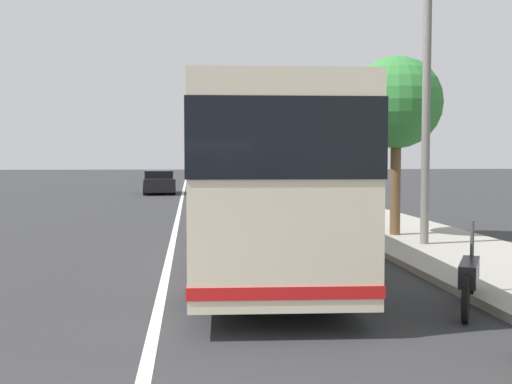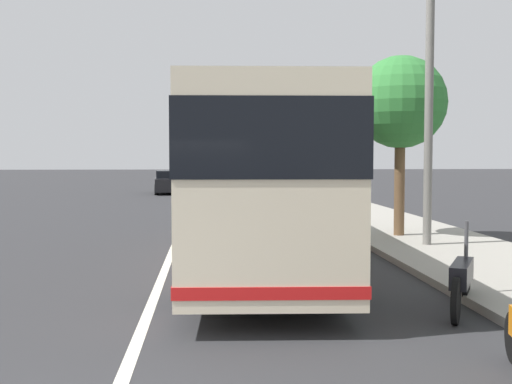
{
  "view_description": "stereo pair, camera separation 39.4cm",
  "coord_description": "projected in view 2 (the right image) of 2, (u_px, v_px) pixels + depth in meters",
  "views": [
    {
      "loc": [
        -4.36,
        -0.49,
        2.26
      ],
      "look_at": [
        9.66,
        -1.93,
        1.47
      ],
      "focal_mm": 44.49,
      "sensor_mm": 36.0,
      "label": 1
    },
    {
      "loc": [
        -4.39,
        -0.88,
        2.26
      ],
      "look_at": [
        9.66,
        -1.93,
        1.47
      ],
      "focal_mm": 44.49,
      "sensor_mm": 36.0,
      "label": 2
    }
  ],
  "objects": [
    {
      "name": "motorcycle_mid_row",
      "position": [
        462.0,
        280.0,
        9.22
      ],
      "size": [
        1.95,
        1.07,
        1.27
      ],
      "rotation": [
        0.0,
        0.0,
        -0.48
      ],
      "color": "black",
      "rests_on": "ground"
    },
    {
      "name": "lane_divider_line",
      "position": [
        170.0,
        256.0,
        14.39
      ],
      "size": [
        110.0,
        0.16,
        0.01
      ],
      "primitive_type": "cube",
      "color": "silver",
      "rests_on": "ground"
    },
    {
      "name": "car_far_distant",
      "position": [
        230.0,
        180.0,
        41.96
      ],
      "size": [
        4.0,
        2.02,
        1.62
      ],
      "rotation": [
        0.0,
        0.0,
        0.05
      ],
      "color": "#2D7238",
      "rests_on": "ground"
    },
    {
      "name": "car_oncoming",
      "position": [
        170.0,
        182.0,
        39.1
      ],
      "size": [
        4.69,
        2.18,
        1.41
      ],
      "rotation": [
        0.0,
        0.0,
        3.22
      ],
      "color": "black",
      "rests_on": "ground"
    },
    {
      "name": "sidewalk_curb",
      "position": [
        451.0,
        250.0,
        14.87
      ],
      "size": [
        110.0,
        3.6,
        0.14
      ],
      "primitive_type": "cube",
      "color": "#9E998E",
      "rests_on": "ground"
    },
    {
      "name": "utility_pole",
      "position": [
        429.0,
        74.0,
        15.11
      ],
      "size": [
        0.2,
        0.2,
        8.46
      ],
      "primitive_type": "cylinder",
      "color": "slate",
      "rests_on": "ground"
    },
    {
      "name": "roadside_tree_mid_block",
      "position": [
        400.0,
        103.0,
        16.98
      ],
      "size": [
        2.48,
        2.48,
        4.96
      ],
      "color": "brown",
      "rests_on": "ground"
    },
    {
      "name": "car_ahead_same_lane",
      "position": [
        229.0,
        186.0,
        34.75
      ],
      "size": [
        4.59,
        2.08,
        1.41
      ],
      "rotation": [
        0.0,
        0.0,
        0.05
      ],
      "color": "gray",
      "rests_on": "ground"
    },
    {
      "name": "coach_bus",
      "position": [
        257.0,
        172.0,
        13.34
      ],
      "size": [
        11.63,
        2.98,
        3.34
      ],
      "rotation": [
        0.0,
        0.0,
        -0.05
      ],
      "color": "beige",
      "rests_on": "ground"
    }
  ]
}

